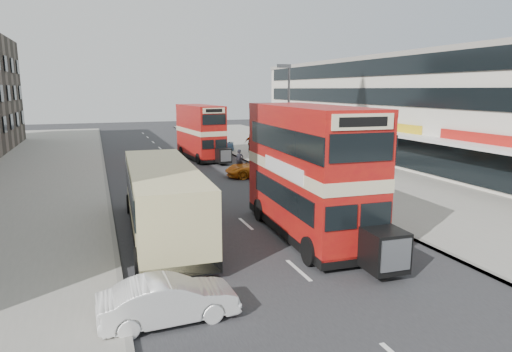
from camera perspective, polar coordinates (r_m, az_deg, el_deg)
name	(u,v)px	position (r m, az deg, el deg)	size (l,w,h in m)	color
ground	(325,294)	(14.90, 8.79, -14.62)	(160.00, 160.00, 0.00)	#28282B
road_surface	(194,178)	(33.04, -7.91, -0.27)	(12.00, 90.00, 0.01)	#28282B
pavement_right	(338,168)	(37.31, 10.43, 1.05)	(12.00, 90.00, 0.15)	gray
pavement_left	(10,189)	(32.83, -28.86, -1.50)	(12.00, 90.00, 0.15)	gray
kerb_left	(106,183)	(32.37, -18.53, -0.85)	(0.20, 90.00, 0.16)	gray
kerb_right	(271,172)	(34.75, 1.98, 0.50)	(0.20, 90.00, 0.16)	gray
commercial_row	(406,108)	(42.94, 18.60, 8.16)	(9.90, 46.20, 9.30)	beige
street_lamp	(288,112)	(32.53, 4.04, 8.12)	(1.00, 0.20, 8.12)	slate
bus_main	(309,171)	(19.54, 6.76, 0.62)	(3.11, 10.14, 5.53)	black
bus_second	(201,132)	(41.83, -7.08, 5.60)	(3.21, 8.79, 4.80)	black
coach	(163,198)	(20.15, -11.78, -2.70)	(3.22, 11.06, 2.90)	black
car_left_front	(169,300)	(13.16, -11.04, -15.24)	(1.35, 3.86, 1.27)	white
car_right_a	(294,179)	(29.26, 4.84, -0.35)	(1.86, 4.59, 1.33)	#9C350F
car_right_b	(257,168)	(33.19, 0.16, 1.03)	(2.18, 4.74, 1.32)	orange
car_right_c	(213,146)	(46.08, -5.50, 3.87)	(1.70, 4.22, 1.44)	#527DA5
pedestrian_near	(331,169)	(30.50, 9.56, 0.85)	(0.71, 0.48, 1.92)	gray
pedestrian_far	(250,143)	(45.02, -0.74, 4.25)	(1.12, 0.47, 1.91)	gray
cyclist	(240,167)	(33.74, -2.09, 1.20)	(0.60, 1.61, 1.97)	gray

